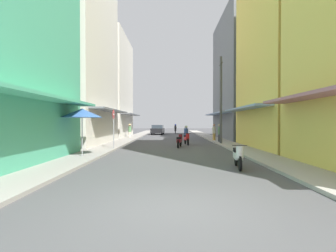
% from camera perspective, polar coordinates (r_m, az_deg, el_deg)
% --- Properties ---
extents(ground_plane, '(111.92, 111.92, 0.00)m').
position_cam_1_polar(ground_plane, '(27.01, 0.85, -3.10)').
color(ground_plane, '#4C4C4F').
extents(sidewalk_left, '(1.75, 58.87, 0.12)m').
position_cam_1_polar(sidewalk_left, '(27.38, -8.83, -2.93)').
color(sidewalk_left, '#9E9991').
rests_on(sidewalk_left, ground).
extents(sidewalk_right, '(1.75, 58.87, 0.12)m').
position_cam_1_polar(sidewalk_right, '(27.42, 10.52, -2.93)').
color(sidewalk_right, '#ADA89E').
rests_on(sidewalk_right, ground).
extents(building_left_mid, '(7.05, 10.06, 17.33)m').
position_cam_1_polar(building_left_mid, '(24.10, -20.67, 17.20)').
color(building_left_mid, silver).
rests_on(building_left_mid, ground).
extents(building_left_far, '(7.05, 9.82, 12.25)m').
position_cam_1_polar(building_left_far, '(33.70, -13.89, 8.07)').
color(building_left_far, silver).
rests_on(building_left_far, ground).
extents(building_right_mid, '(7.05, 8.83, 12.40)m').
position_cam_1_polar(building_right_mid, '(20.61, 25.91, 12.94)').
color(building_right_mid, '#EFD159').
rests_on(building_right_mid, ground).
extents(building_right_far, '(7.05, 11.40, 13.59)m').
position_cam_1_polar(building_right_far, '(30.89, 17.00, 9.98)').
color(building_right_far, slate).
rests_on(building_right_far, ground).
extents(motorbike_white, '(0.55, 1.81, 0.96)m').
position_cam_1_polar(motorbike_white, '(10.84, 14.93, -6.24)').
color(motorbike_white, black).
rests_on(motorbike_white, ground).
extents(motorbike_maroon, '(0.60, 1.80, 0.96)m').
position_cam_1_polar(motorbike_maroon, '(19.38, 2.51, -3.13)').
color(motorbike_maroon, black).
rests_on(motorbike_maroon, ground).
extents(motorbike_black, '(0.55, 1.81, 1.58)m').
position_cam_1_polar(motorbike_black, '(43.67, 1.61, -0.70)').
color(motorbike_black, black).
rests_on(motorbike_black, ground).
extents(motorbike_red, '(0.55, 1.81, 1.58)m').
position_cam_1_polar(motorbike_red, '(21.70, 4.01, -2.19)').
color(motorbike_red, black).
rests_on(motorbike_red, ground).
extents(parked_car, '(1.99, 4.19, 1.45)m').
position_cam_1_polar(parked_car, '(39.96, -2.23, -0.79)').
color(parked_car, black).
rests_on(parked_car, ground).
extents(pedestrian_crossing, '(0.44, 0.44, 1.74)m').
position_cam_1_polar(pedestrian_crossing, '(23.66, 11.18, -1.29)').
color(pedestrian_crossing, '#262628').
rests_on(pedestrian_crossing, ground).
extents(pedestrian_far, '(0.34, 0.34, 1.68)m').
position_cam_1_polar(pedestrian_far, '(25.65, 9.94, -1.44)').
color(pedestrian_far, '#BF8C3F').
rests_on(pedestrian_far, ground).
extents(pedestrian_midway, '(0.44, 0.44, 1.70)m').
position_cam_1_polar(pedestrian_midway, '(30.57, -8.27, -0.86)').
color(pedestrian_midway, beige).
rests_on(pedestrian_midway, ground).
extents(vendor_umbrella, '(2.04, 2.04, 2.53)m').
position_cam_1_polar(vendor_umbrella, '(14.00, -18.11, 2.68)').
color(vendor_umbrella, '#99999E').
rests_on(vendor_umbrella, ground).
extents(utility_pole, '(0.20, 1.20, 7.19)m').
position_cam_1_polar(utility_pole, '(22.02, 11.36, 5.57)').
color(utility_pole, '#4C4C4F').
rests_on(utility_pole, ground).
extents(street_sign_no_entry, '(0.07, 0.60, 2.65)m').
position_cam_1_polar(street_sign_no_entry, '(17.67, -11.66, 0.41)').
color(street_sign_no_entry, gray).
rests_on(street_sign_no_entry, ground).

